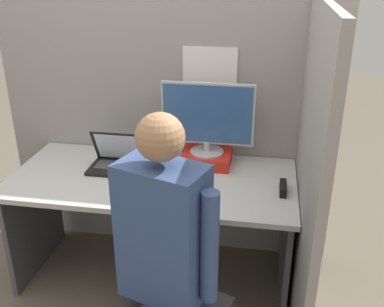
{
  "coord_description": "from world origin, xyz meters",
  "views": [
    {
      "loc": [
        0.61,
        -1.83,
        1.86
      ],
      "look_at": [
        0.26,
        0.19,
        0.95
      ],
      "focal_mm": 42.0,
      "sensor_mm": 36.0,
      "label": 1
    }
  ],
  "objects": [
    {
      "name": "person",
      "position": [
        0.26,
        -0.43,
        0.77
      ],
      "size": [
        0.46,
        0.5,
        1.36
      ],
      "color": "#282D4C",
      "rests_on": "ground"
    },
    {
      "name": "cubicle_panel_back",
      "position": [
        0.0,
        0.79,
        0.85
      ],
      "size": [
        2.12,
        0.05,
        1.69
      ],
      "color": "gray",
      "rests_on": "ground"
    },
    {
      "name": "paper_box",
      "position": [
        0.28,
        0.62,
        0.74
      ],
      "size": [
        0.29,
        0.25,
        0.07
      ],
      "color": "red",
      "rests_on": "desk"
    },
    {
      "name": "monitor",
      "position": [
        0.28,
        0.62,
        1.0
      ],
      "size": [
        0.54,
        0.2,
        0.43
      ],
      "color": "#B2B2B7",
      "rests_on": "paper_box"
    },
    {
      "name": "laptop",
      "position": [
        -0.2,
        0.46,
        0.75
      ],
      "size": [
        0.36,
        0.23,
        0.22
      ],
      "color": "black",
      "rests_on": "desk"
    },
    {
      "name": "carrot_toy",
      "position": [
        0.34,
        0.16,
        0.73
      ],
      "size": [
        0.05,
        0.15,
        0.05
      ],
      "color": "orange",
      "rests_on": "desk"
    },
    {
      "name": "office_chair",
      "position": [
        0.21,
        -0.28,
        0.49
      ],
      "size": [
        0.59,
        0.63,
        0.97
      ],
      "color": "#2D2D33",
      "rests_on": "ground"
    },
    {
      "name": "cubicle_panel_right",
      "position": [
        0.84,
        0.31,
        0.85
      ],
      "size": [
        0.04,
        1.42,
        1.69
      ],
      "color": "gray",
      "rests_on": "ground"
    },
    {
      "name": "stapler",
      "position": [
        0.73,
        0.33,
        0.73
      ],
      "size": [
        0.04,
        0.14,
        0.05
      ],
      "color": "black",
      "rests_on": "desk"
    },
    {
      "name": "mouse",
      "position": [
        0.03,
        0.24,
        0.72
      ],
      "size": [
        0.06,
        0.05,
        0.04
      ],
      "color": "gray",
      "rests_on": "desk"
    },
    {
      "name": "desk",
      "position": [
        0.0,
        0.38,
        0.54
      ],
      "size": [
        1.62,
        0.77,
        0.7
      ],
      "color": "#B7B7B2",
      "rests_on": "ground"
    }
  ]
}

